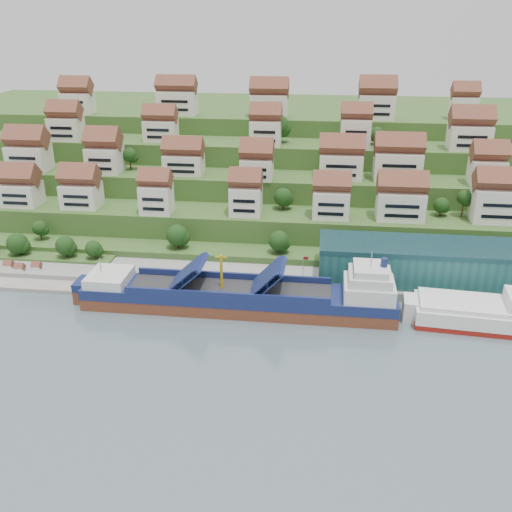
# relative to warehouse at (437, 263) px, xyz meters

# --- Properties ---
(ground) EXTENTS (300.00, 300.00, 0.00)m
(ground) POSITION_rel_warehouse_xyz_m (-52.00, -17.00, -7.20)
(ground) COLOR slate
(ground) RESTS_ON ground
(quay) EXTENTS (180.00, 14.00, 2.20)m
(quay) POSITION_rel_warehouse_xyz_m (-32.00, -2.00, -6.10)
(quay) COLOR gray
(quay) RESTS_ON ground
(pebble_beach) EXTENTS (45.00, 20.00, 1.00)m
(pebble_beach) POSITION_rel_warehouse_xyz_m (-110.00, -5.00, -6.70)
(pebble_beach) COLOR gray
(pebble_beach) RESTS_ON ground
(hillside) EXTENTS (260.00, 128.00, 31.00)m
(hillside) POSITION_rel_warehouse_xyz_m (-52.00, 86.55, 3.46)
(hillside) COLOR #2D4C1E
(hillside) RESTS_ON ground
(hillside_village) EXTENTS (158.03, 63.00, 28.54)m
(hillside_village) POSITION_rel_warehouse_xyz_m (-49.77, 43.31, 16.96)
(hillside_village) COLOR silver
(hillside_village) RESTS_ON ground
(hillside_trees) EXTENTS (139.17, 62.25, 31.36)m
(hillside_trees) POSITION_rel_warehouse_xyz_m (-63.63, 27.80, 9.52)
(hillside_trees) COLOR #1D4216
(hillside_trees) RESTS_ON ground
(warehouse) EXTENTS (60.00, 15.00, 10.00)m
(warehouse) POSITION_rel_warehouse_xyz_m (0.00, 0.00, 0.00)
(warehouse) COLOR #215A58
(warehouse) RESTS_ON quay
(flagpole) EXTENTS (1.28, 0.16, 8.00)m
(flagpole) POSITION_rel_warehouse_xyz_m (-33.89, -7.00, -0.32)
(flagpole) COLOR gray
(flagpole) RESTS_ON quay
(beach_huts) EXTENTS (14.40, 3.70, 2.20)m
(beach_huts) POSITION_rel_warehouse_xyz_m (-112.00, -6.25, -5.10)
(beach_huts) COLOR white
(beach_huts) RESTS_ON pebble_beach
(cargo_ship) EXTENTS (75.18, 12.04, 16.63)m
(cargo_ship) POSITION_rel_warehouse_xyz_m (-47.02, -17.25, -4.01)
(cargo_ship) COLOR brown
(cargo_ship) RESTS_ON ground
(second_ship) EXTENTS (32.72, 14.41, 9.23)m
(second_ship) POSITION_rel_warehouse_xyz_m (9.19, -18.17, -4.41)
(second_ship) COLOR maroon
(second_ship) RESTS_ON ground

